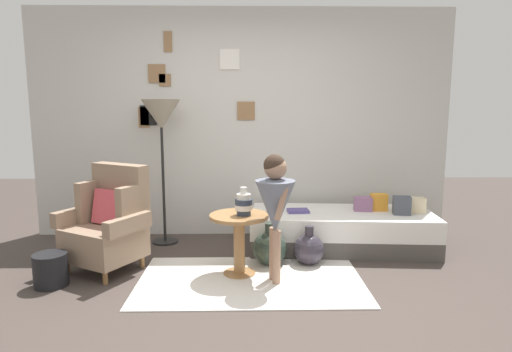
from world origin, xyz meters
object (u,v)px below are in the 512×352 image
(book_on_daybed, at_px, (298,211))
(magazine_basket, at_px, (51,270))
(demijohn_near, at_px, (270,248))
(daybed, at_px, (341,230))
(side_table, at_px, (239,232))
(demijohn_far, at_px, (309,249))
(armchair, at_px, (109,223))
(vase_striped, at_px, (244,204))
(floor_lamp, at_px, (161,120))
(person_child, at_px, (275,202))

(book_on_daybed, height_order, magazine_basket, book_on_daybed)
(demijohn_near, bearing_deg, daybed, 30.92)
(side_table, relative_size, demijohn_far, 1.47)
(armchair, xyz_separation_m, vase_striped, (1.25, -0.20, 0.22))
(vase_striped, bearing_deg, book_on_daybed, 52.28)
(vase_striped, height_order, floor_lamp, floor_lamp)
(person_child, bearing_deg, vase_striped, 149.53)
(book_on_daybed, distance_m, demijohn_far, 0.54)
(book_on_daybed, distance_m, magazine_basket, 2.40)
(vase_striped, bearing_deg, side_table, 151.94)
(floor_lamp, height_order, book_on_daybed, floor_lamp)
(floor_lamp, relative_size, person_child, 1.42)
(floor_lamp, relative_size, book_on_daybed, 7.17)
(daybed, relative_size, magazine_basket, 6.98)
(magazine_basket, bearing_deg, daybed, 19.35)
(vase_striped, bearing_deg, daybed, 35.59)
(daybed, distance_m, side_table, 1.31)
(side_table, relative_size, demijohn_near, 1.36)
(daybed, height_order, book_on_daybed, book_on_daybed)
(armchair, bearing_deg, demijohn_far, 1.92)
(demijohn_far, bearing_deg, daybed, 49.11)
(vase_striped, distance_m, demijohn_near, 0.61)
(armchair, height_order, person_child, person_child)
(daybed, distance_m, magazine_basket, 2.82)
(vase_striped, relative_size, floor_lamp, 0.16)
(side_table, xyz_separation_m, magazine_basket, (-1.59, -0.22, -0.25))
(armchair, xyz_separation_m, book_on_daybed, (1.81, 0.53, -0.02))
(side_table, distance_m, demijohn_far, 0.75)
(daybed, height_order, vase_striped, vase_striped)
(armchair, bearing_deg, side_table, -8.43)
(person_child, distance_m, demijohn_near, 0.69)
(armchair, bearing_deg, demijohn_near, 2.52)
(side_table, bearing_deg, armchair, 171.57)
(armchair, distance_m, demijohn_far, 1.89)
(floor_lamp, relative_size, demijohn_near, 3.84)
(daybed, relative_size, demijohn_near, 4.76)
(person_child, bearing_deg, armchair, 166.70)
(vase_striped, relative_size, demijohn_near, 0.61)
(armchair, relative_size, demijohn_far, 2.56)
(demijohn_far, bearing_deg, floor_lamp, 154.51)
(armchair, relative_size, person_child, 0.87)
(floor_lamp, distance_m, magazine_basket, 1.86)
(vase_striped, height_order, demijohn_near, vase_striped)
(vase_striped, bearing_deg, demijohn_near, 47.51)
(floor_lamp, xyz_separation_m, magazine_basket, (-0.74, -1.18, -1.22))
(floor_lamp, height_order, demijohn_near, floor_lamp)
(daybed, bearing_deg, demijohn_near, -149.08)
(armchair, relative_size, vase_striped, 3.87)
(magazine_basket, bearing_deg, floor_lamp, 57.85)
(armchair, bearing_deg, floor_lamp, 65.40)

